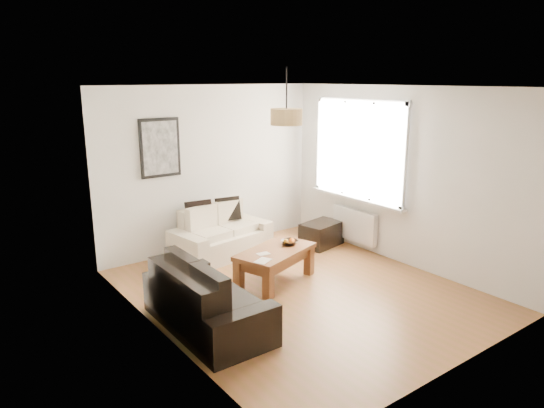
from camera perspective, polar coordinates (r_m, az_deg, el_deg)
floor at (r=6.59m, az=3.16°, el=-9.92°), size 4.50×4.50×0.00m
ceiling at (r=6.01m, az=3.51°, el=13.29°), size 3.80×4.50×0.00m
wall_back at (r=8.00m, az=-7.09°, el=4.09°), size 3.80×0.04×2.60m
wall_front at (r=4.74m, az=21.06°, el=-3.93°), size 3.80×0.04×2.60m
wall_left at (r=5.20m, az=-12.97°, el=-1.74°), size 0.04×4.50×2.60m
wall_right at (r=7.51m, az=14.54°, el=3.08°), size 0.04×4.50×2.60m
window_bay at (r=7.95m, az=10.00°, el=6.12°), size 0.14×1.90×1.60m
radiator at (r=8.18m, az=9.44°, el=-2.38°), size 0.10×0.90×0.52m
poster at (r=7.53m, az=-12.72°, el=6.30°), size 0.62×0.04×0.87m
pendant_shade at (r=6.26m, az=1.66°, el=9.96°), size 0.40×0.40×0.20m
loveseat_cream at (r=7.77m, az=-5.87°, el=-3.24°), size 1.59×1.02×0.74m
sofa_leather at (r=5.61m, az=-7.44°, el=-10.50°), size 0.82×1.67×0.72m
coffee_table at (r=6.78m, az=0.37°, el=-7.07°), size 1.27×0.94×0.46m
ottoman at (r=8.25m, az=5.69°, el=-3.45°), size 0.76×0.57×0.39m
cushion_left at (r=7.70m, az=-8.36°, el=-1.07°), size 0.41×0.17×0.40m
cushion_right at (r=7.96m, az=-5.05°, el=-0.55°), size 0.39×0.17×0.38m
fruit_bowl at (r=6.91m, az=2.03°, el=-4.38°), size 0.25×0.25×0.06m
orange_a at (r=6.88m, az=2.27°, el=-4.35°), size 0.07×0.07×0.06m
orange_b at (r=6.93m, az=2.30°, el=-4.21°), size 0.08×0.08×0.08m
orange_c at (r=6.88m, az=1.61°, el=-4.35°), size 0.09×0.09×0.08m
papers at (r=6.30m, az=-1.04°, el=-6.51°), size 0.26×0.23×0.01m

